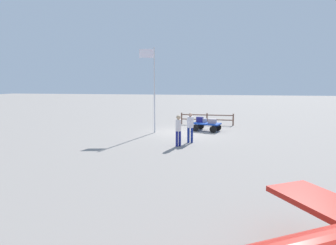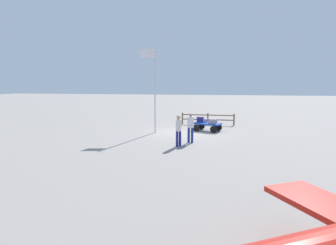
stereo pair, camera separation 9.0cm
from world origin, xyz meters
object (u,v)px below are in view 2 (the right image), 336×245
luggage_cart (207,125)px  worker_trailing (179,128)px  suitcase_navy (213,121)px  suitcase_tan (204,120)px  suitcase_dark (200,120)px  flagpole (153,82)px  worker_lead (191,125)px

luggage_cart → worker_trailing: worker_trailing is taller
suitcase_navy → luggage_cart: bearing=-23.5°
suitcase_navy → suitcase_tan: (0.68, -0.42, -0.02)m
suitcase_navy → suitcase_dark: 1.01m
suitcase_dark → suitcase_tan: 0.24m
suitcase_tan → flagpole: flagpole is taller
suitcase_navy → worker_trailing: bearing=71.3°
suitcase_dark → worker_lead: size_ratio=0.31×
suitcase_dark → worker_lead: worker_lead is taller
suitcase_navy → worker_trailing: (1.74, 5.15, 0.24)m
suitcase_navy → flagpole: size_ratio=0.11×
suitcase_tan → flagpole: 4.64m
luggage_cart → worker_trailing: size_ratio=1.22×
suitcase_dark → suitcase_tan: bearing=174.1°
flagpole → luggage_cart: bearing=-161.2°
suitcase_tan → worker_lead: bearing=83.6°
worker_lead → worker_trailing: worker_lead is taller
luggage_cart → worker_lead: (0.79, 4.28, 0.62)m
suitcase_dark → worker_trailing: (0.83, 5.59, 0.21)m
suitcase_dark → flagpole: bearing=25.7°
worker_trailing → luggage_cart: bearing=-104.1°
suitcase_tan → suitcase_navy: bearing=148.1°
luggage_cart → flagpole: flagpole is taller
worker_lead → flagpole: 4.86m
worker_trailing → flagpole: 5.32m
worker_trailing → suitcase_navy: bearing=-108.7°
luggage_cart → suitcase_navy: 0.55m
flagpole → suitcase_dark: bearing=-154.3°
luggage_cart → worker_trailing: (1.34, 5.32, 0.56)m
suitcase_dark → worker_lead: bearing=86.5°
suitcase_navy → suitcase_tan: 0.80m
suitcase_dark → flagpole: flagpole is taller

